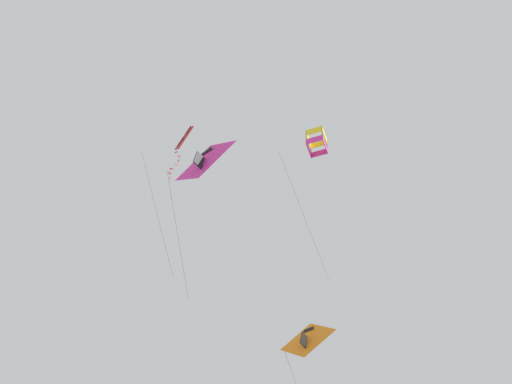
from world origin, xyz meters
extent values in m
cube|color=yellow|center=(3.70, -0.66, 29.15)|extent=(1.04, 0.58, 0.57)
cube|color=yellow|center=(4.14, 0.30, 28.94)|extent=(1.04, 0.58, 0.57)
cube|color=yellow|center=(4.41, -0.40, 29.04)|extent=(0.52, 1.08, 0.77)
cube|color=yellow|center=(3.43, 0.05, 29.04)|extent=(0.52, 1.08, 0.77)
cube|color=#DB2D93|center=(3.61, -0.85, 28.09)|extent=(1.04, 0.58, 0.57)
cube|color=#DB2D93|center=(4.05, 0.11, 27.88)|extent=(1.04, 0.58, 0.57)
cube|color=#DB2D93|center=(4.32, -0.59, 27.99)|extent=(0.52, 1.08, 0.77)
cube|color=#DB2D93|center=(3.34, -0.14, 27.99)|extent=(0.52, 1.08, 0.77)
cylinder|color=#332D28|center=(4.14, -0.98, 28.62)|extent=(0.20, 0.36, 1.71)
cylinder|color=#332D28|center=(3.16, -0.53, 28.62)|extent=(0.20, 0.36, 1.71)
cylinder|color=#332D28|center=(4.58, -0.02, 28.41)|extent=(0.20, 0.36, 1.71)
cylinder|color=#332D28|center=(3.60, 0.43, 28.41)|extent=(0.20, 0.36, 1.71)
cylinder|color=#47474C|center=(2.82, 0.97, 23.63)|extent=(2.80, 1.99, 8.15)
pyramid|color=#DB2D93|center=(-2.89, -4.91, 21.79)|extent=(2.48, 2.45, 1.90)
cube|color=black|center=(-3.04, -5.06, 21.59)|extent=(0.67, 0.68, 1.00)
cube|color=black|center=(-2.78, -4.80, 22.60)|extent=(0.60, 0.59, 0.21)
cylinder|color=#47474C|center=(-3.85, -4.31, 17.92)|extent=(1.45, 1.70, 5.84)
cube|color=red|center=(-4.26, -2.87, 25.53)|extent=(1.17, 1.85, 2.09)
cylinder|color=black|center=(-4.29, -2.90, 25.54)|extent=(0.65, 0.66, 2.35)
cylinder|color=black|center=(-4.24, -2.85, 25.71)|extent=(0.80, 1.58, 0.05)
cylinder|color=#47474C|center=(-4.55, -3.18, 24.20)|extent=(0.04, 0.03, 0.31)
cube|color=red|center=(-4.54, -3.20, 24.05)|extent=(0.16, 0.09, 0.06)
cylinder|color=#47474C|center=(-4.45, -3.20, 23.89)|extent=(0.02, 0.18, 0.32)
cube|color=red|center=(-4.36, -3.21, 23.73)|extent=(0.17, 0.07, 0.06)
cylinder|color=#47474C|center=(-4.35, -3.20, 23.58)|extent=(0.02, 0.03, 0.31)
cube|color=red|center=(-4.34, -3.20, 23.42)|extent=(0.12, 0.15, 0.06)
cylinder|color=#47474C|center=(-4.39, -3.20, 23.26)|extent=(0.02, 0.10, 0.32)
cube|color=red|center=(-4.43, -3.21, 23.11)|extent=(0.15, 0.11, 0.06)
cylinder|color=#47474C|center=(-4.56, -3.20, 22.95)|extent=(0.02, 0.25, 0.32)
cube|color=red|center=(-4.68, -3.19, 22.79)|extent=(0.17, 0.03, 0.06)
cylinder|color=#47474C|center=(-4.70, -3.19, 22.64)|extent=(0.02, 0.05, 0.31)
cube|color=red|center=(-4.73, -3.19, 22.48)|extent=(0.17, 0.05, 0.06)
cylinder|color=#47474C|center=(-4.70, -3.18, 22.32)|extent=(0.03, 0.06, 0.31)
cube|color=red|center=(-4.68, -3.17, 22.16)|extent=(0.08, 0.17, 0.06)
cylinder|color=#47474C|center=(-5.31, -2.00, 20.89)|extent=(2.36, 1.53, 6.94)
pyramid|color=orange|center=(2.79, 2.31, 16.08)|extent=(2.30, 2.24, 1.58)
cube|color=black|center=(2.65, 2.16, 15.93)|extent=(0.62, 0.64, 0.92)
cube|color=black|center=(2.95, 2.48, 16.75)|extent=(0.54, 0.52, 0.18)
cylinder|color=#47474C|center=(2.11, 2.65, 13.96)|extent=(1.06, 1.02, 2.65)
camera|label=1|loc=(-1.46, -23.60, 3.33)|focal=37.52mm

